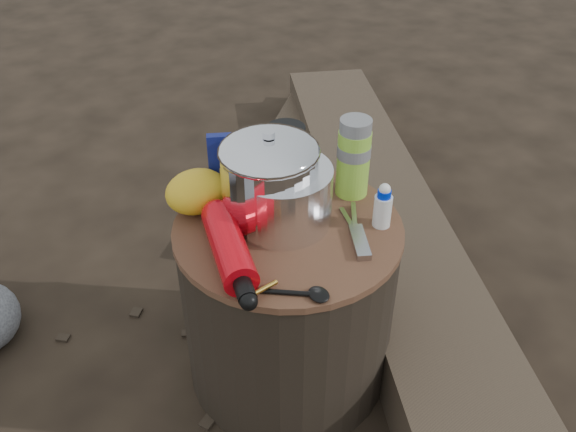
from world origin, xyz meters
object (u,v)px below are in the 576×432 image
stump (288,302)px  thermos (353,158)px  fuel_bottle (229,247)px  camping_pot (270,180)px  travel_mug (286,152)px  log_main (378,212)px

stump → thermos: 0.37m
fuel_bottle → thermos: 0.36m
fuel_bottle → camping_pot: bearing=43.5°
camping_pot → travel_mug: (0.11, 0.13, -0.04)m
thermos → camping_pot: bearing=179.4°
log_main → camping_pot: 0.79m
stump → camping_pot: (-0.02, 0.04, 0.33)m
stump → camping_pot: size_ratio=2.41×
stump → travel_mug: travel_mug is taller
camping_pot → stump: bearing=-64.1°
log_main → thermos: thermos is taller
stump → log_main: stump is taller
camping_pot → travel_mug: camping_pot is taller
travel_mug → fuel_bottle: bearing=-139.5°
fuel_bottle → thermos: (0.35, 0.08, 0.06)m
log_main → fuel_bottle: (-0.69, -0.38, 0.41)m
stump → fuel_bottle: fuel_bottle is taller
stump → log_main: (0.53, 0.34, -0.15)m
fuel_bottle → thermos: size_ratio=1.55×
camping_pot → travel_mug: bearing=49.2°
log_main → thermos: (-0.34, -0.30, 0.47)m
travel_mug → camping_pot: bearing=-130.8°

